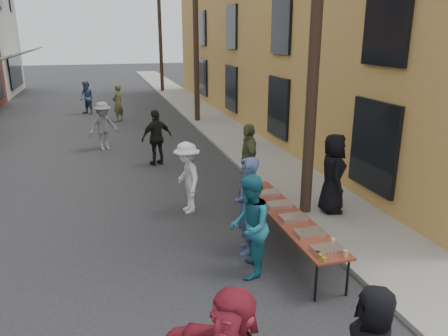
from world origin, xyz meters
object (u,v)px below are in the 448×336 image
utility_pole_mid (196,27)px  serving_table (286,215)px  guest_front_c (249,226)px  server (333,173)px  utility_pole_near (316,20)px  catering_tray_sausage (327,249)px  utility_pole_far (160,29)px

utility_pole_mid → serving_table: size_ratio=2.25×
guest_front_c → server: server is taller
utility_pole_near → catering_tray_sausage: 4.97m
server → utility_pole_mid: bearing=19.6°
utility_pole_near → utility_pole_far: 24.00m
utility_pole_mid → catering_tray_sausage: 15.59m
utility_pole_near → guest_front_c: bearing=-135.0°
server → utility_pole_near: bearing=89.5°
catering_tray_sausage → guest_front_c: 1.39m
serving_table → catering_tray_sausage: size_ratio=8.00×
guest_front_c → utility_pole_far: bearing=-162.5°
catering_tray_sausage → server: size_ratio=0.26×
serving_table → server: bearing=36.3°
utility_pole_near → serving_table: size_ratio=2.25×
utility_pole_mid → serving_table: 14.02m
utility_pole_mid → guest_front_c: 14.82m
utility_pole_mid → utility_pole_far: bearing=90.0°
utility_pole_far → server: utility_pole_far is taller
utility_pole_mid → guest_front_c: utility_pole_mid is taller
utility_pole_mid → utility_pole_far: 12.00m
utility_pole_near → serving_table: 4.22m
guest_front_c → server: 3.46m
utility_pole_mid → server: bearing=-87.3°
guest_front_c → server: (2.79, 2.04, 0.11)m
catering_tray_sausage → guest_front_c: (-1.06, 0.89, 0.16)m
serving_table → catering_tray_sausage: bearing=-90.0°
utility_pole_far → catering_tray_sausage: utility_pole_far is taller
utility_pole_near → guest_front_c: size_ratio=4.75×
serving_table → guest_front_c: (-1.06, -0.76, 0.23)m
serving_table → server: size_ratio=2.10×
utility_pole_far → catering_tray_sausage: bearing=-92.4°
catering_tray_sausage → server: (1.73, 2.92, 0.26)m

